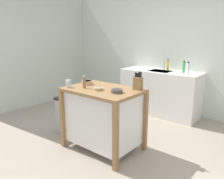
{
  "coord_description": "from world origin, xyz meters",
  "views": [
    {
      "loc": [
        2.02,
        -2.31,
        1.62
      ],
      "look_at": [
        0.02,
        0.13,
        0.85
      ],
      "focal_mm": 35.79,
      "sensor_mm": 36.0,
      "label": 1
    }
  ],
  "objects_px": {
    "bowl_ceramic_wide": "(87,82)",
    "bottle_hand_soap": "(188,69)",
    "bowl_ceramic_small": "(99,89)",
    "kitchen_island": "(103,116)",
    "pepper_grinder": "(84,82)",
    "trash_bin": "(68,116)",
    "bottle_spray_cleaner": "(184,67)",
    "sink_faucet": "(164,65)",
    "knife_block": "(138,83)",
    "bottle_dish_soap": "(168,65)",
    "drinking_cup": "(68,84)",
    "bowl_stoneware_deep": "(117,91)"
  },
  "relations": [
    {
      "from": "bowl_ceramic_small",
      "to": "trash_bin",
      "type": "relative_size",
      "value": 0.2
    },
    {
      "from": "knife_block",
      "to": "trash_bin",
      "type": "relative_size",
      "value": 0.39
    },
    {
      "from": "bowl_ceramic_wide",
      "to": "bowl_ceramic_small",
      "type": "relative_size",
      "value": 1.34
    },
    {
      "from": "bowl_stoneware_deep",
      "to": "bowl_ceramic_small",
      "type": "xyz_separation_m",
      "value": [
        -0.27,
        -0.05,
        -0.01
      ]
    },
    {
      "from": "knife_block",
      "to": "bowl_ceramic_wide",
      "type": "relative_size",
      "value": 1.49
    },
    {
      "from": "knife_block",
      "to": "bowl_ceramic_small",
      "type": "height_order",
      "value": "knife_block"
    },
    {
      "from": "bowl_ceramic_small",
      "to": "pepper_grinder",
      "type": "distance_m",
      "value": 0.25
    },
    {
      "from": "drinking_cup",
      "to": "knife_block",
      "type": "bearing_deg",
      "value": 31.52
    },
    {
      "from": "pepper_grinder",
      "to": "trash_bin",
      "type": "relative_size",
      "value": 0.28
    },
    {
      "from": "bowl_ceramic_small",
      "to": "kitchen_island",
      "type": "bearing_deg",
      "value": 97.4
    },
    {
      "from": "drinking_cup",
      "to": "bottle_dish_soap",
      "type": "bearing_deg",
      "value": 78.68
    },
    {
      "from": "sink_faucet",
      "to": "bottle_hand_soap",
      "type": "height_order",
      "value": "bottle_hand_soap"
    },
    {
      "from": "knife_block",
      "to": "bowl_ceramic_small",
      "type": "relative_size",
      "value": 2.0
    },
    {
      "from": "bowl_ceramic_small",
      "to": "pepper_grinder",
      "type": "bearing_deg",
      "value": -172.91
    },
    {
      "from": "knife_block",
      "to": "pepper_grinder",
      "type": "xyz_separation_m",
      "value": [
        -0.63,
        -0.4,
        -0.01
      ]
    },
    {
      "from": "kitchen_island",
      "to": "knife_block",
      "type": "relative_size",
      "value": 4.22
    },
    {
      "from": "bowl_stoneware_deep",
      "to": "bottle_hand_soap",
      "type": "bearing_deg",
      "value": 83.22
    },
    {
      "from": "sink_faucet",
      "to": "knife_block",
      "type": "bearing_deg",
      "value": -74.52
    },
    {
      "from": "bowl_ceramic_small",
      "to": "bottle_dish_soap",
      "type": "height_order",
      "value": "bottle_dish_soap"
    },
    {
      "from": "bowl_ceramic_wide",
      "to": "sink_faucet",
      "type": "distance_m",
      "value": 1.98
    },
    {
      "from": "bowl_ceramic_wide",
      "to": "bottle_dish_soap",
      "type": "distance_m",
      "value": 1.97
    },
    {
      "from": "trash_bin",
      "to": "sink_faucet",
      "type": "height_order",
      "value": "sink_faucet"
    },
    {
      "from": "knife_block",
      "to": "bowl_stoneware_deep",
      "type": "relative_size",
      "value": 1.63
    },
    {
      "from": "bowl_ceramic_wide",
      "to": "bowl_stoneware_deep",
      "type": "height_order",
      "value": "bowl_ceramic_wide"
    },
    {
      "from": "bowl_ceramic_small",
      "to": "bottle_hand_soap",
      "type": "bearing_deg",
      "value": 75.4
    },
    {
      "from": "bowl_ceramic_small",
      "to": "pepper_grinder",
      "type": "relative_size",
      "value": 0.69
    },
    {
      "from": "trash_bin",
      "to": "pepper_grinder",
      "type": "bearing_deg",
      "value": -12.76
    },
    {
      "from": "bowl_ceramic_wide",
      "to": "bottle_spray_cleaner",
      "type": "xyz_separation_m",
      "value": [
        0.73,
        1.88,
        0.09
      ]
    },
    {
      "from": "sink_faucet",
      "to": "bottle_hand_soap",
      "type": "bearing_deg",
      "value": -21.01
    },
    {
      "from": "bowl_stoneware_deep",
      "to": "trash_bin",
      "type": "relative_size",
      "value": 0.24
    },
    {
      "from": "bottle_hand_soap",
      "to": "pepper_grinder",
      "type": "bearing_deg",
      "value": -110.94
    },
    {
      "from": "drinking_cup",
      "to": "pepper_grinder",
      "type": "bearing_deg",
      "value": 29.49
    },
    {
      "from": "trash_bin",
      "to": "bottle_spray_cleaner",
      "type": "height_order",
      "value": "bottle_spray_cleaner"
    },
    {
      "from": "knife_block",
      "to": "sink_faucet",
      "type": "height_order",
      "value": "knife_block"
    },
    {
      "from": "bottle_hand_soap",
      "to": "bottle_spray_cleaner",
      "type": "xyz_separation_m",
      "value": [
        -0.14,
        0.15,
        -0.0
      ]
    },
    {
      "from": "bowl_ceramic_small",
      "to": "sink_faucet",
      "type": "bearing_deg",
      "value": 92.6
    },
    {
      "from": "bottle_hand_soap",
      "to": "bottle_dish_soap",
      "type": "bearing_deg",
      "value": 158.25
    },
    {
      "from": "drinking_cup",
      "to": "sink_faucet",
      "type": "relative_size",
      "value": 0.48
    },
    {
      "from": "bowl_ceramic_wide",
      "to": "bottle_hand_soap",
      "type": "xyz_separation_m",
      "value": [
        0.87,
        1.73,
        0.09
      ]
    },
    {
      "from": "drinking_cup",
      "to": "bottle_dish_soap",
      "type": "height_order",
      "value": "bottle_dish_soap"
    },
    {
      "from": "bowl_ceramic_wide",
      "to": "sink_faucet",
      "type": "height_order",
      "value": "sink_faucet"
    },
    {
      "from": "bowl_stoneware_deep",
      "to": "sink_faucet",
      "type": "height_order",
      "value": "sink_faucet"
    },
    {
      "from": "kitchen_island",
      "to": "drinking_cup",
      "type": "relative_size",
      "value": 9.86
    },
    {
      "from": "knife_block",
      "to": "pepper_grinder",
      "type": "distance_m",
      "value": 0.75
    },
    {
      "from": "bowl_ceramic_wide",
      "to": "sink_faucet",
      "type": "xyz_separation_m",
      "value": [
        0.28,
        1.96,
        0.09
      ]
    },
    {
      "from": "bottle_dish_soap",
      "to": "bottle_spray_cleaner",
      "type": "bearing_deg",
      "value": -8.05
    },
    {
      "from": "bowl_ceramic_small",
      "to": "trash_bin",
      "type": "height_order",
      "value": "bowl_ceramic_small"
    },
    {
      "from": "bowl_ceramic_wide",
      "to": "bowl_stoneware_deep",
      "type": "bearing_deg",
      "value": -9.74
    },
    {
      "from": "bowl_stoneware_deep",
      "to": "drinking_cup",
      "type": "distance_m",
      "value": 0.75
    },
    {
      "from": "bowl_stoneware_deep",
      "to": "bottle_dish_soap",
      "type": "height_order",
      "value": "bottle_dish_soap"
    }
  ]
}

